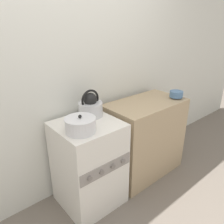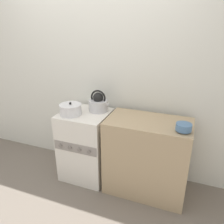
% 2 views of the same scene
% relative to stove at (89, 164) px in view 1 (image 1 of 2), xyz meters
% --- Properties ---
extents(ground_plane, '(12.00, 12.00, 0.00)m').
position_rel_stove_xyz_m(ground_plane, '(0.00, -0.27, -0.43)').
color(ground_plane, '#70665B').
extents(wall_back, '(7.00, 0.06, 2.50)m').
position_rel_stove_xyz_m(wall_back, '(0.00, 0.34, 0.82)').
color(wall_back, silver).
rests_on(wall_back, ground_plane).
extents(stove, '(0.56, 0.56, 0.86)m').
position_rel_stove_xyz_m(stove, '(0.00, 0.00, 0.00)').
color(stove, silver).
rests_on(stove, ground_plane).
extents(counter, '(0.89, 0.51, 0.88)m').
position_rel_stove_xyz_m(counter, '(0.76, -0.01, 0.01)').
color(counter, tan).
rests_on(counter, ground_plane).
extents(kettle, '(0.28, 0.23, 0.26)m').
position_rel_stove_xyz_m(kettle, '(0.13, 0.12, 0.52)').
color(kettle, silver).
rests_on(kettle, stove).
extents(cooking_pot, '(0.25, 0.25, 0.15)m').
position_rel_stove_xyz_m(cooking_pot, '(-0.13, -0.10, 0.49)').
color(cooking_pot, silver).
rests_on(cooking_pot, stove).
extents(enamel_bowl, '(0.15, 0.15, 0.08)m').
position_rel_stove_xyz_m(enamel_bowl, '(1.11, -0.14, 0.50)').
color(enamel_bowl, '#4C729E').
rests_on(enamel_bowl, counter).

